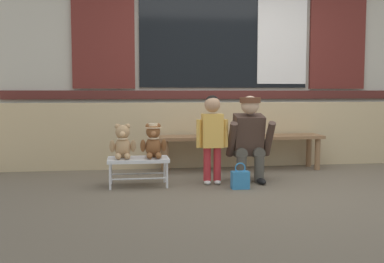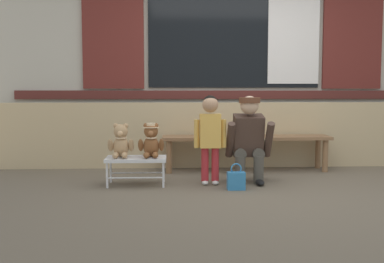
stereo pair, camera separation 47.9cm
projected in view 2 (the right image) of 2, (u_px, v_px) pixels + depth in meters
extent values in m
plane|color=brown|center=(258.00, 188.00, 4.76)|extent=(60.00, 60.00, 0.00)
cube|color=tan|center=(238.00, 134.00, 6.15)|extent=(6.48, 0.25, 0.85)
cube|color=#B7B2A3|center=(233.00, 33.00, 6.55)|extent=(6.61, 0.20, 3.64)
cube|color=#56231E|center=(234.00, 95.00, 6.50)|extent=(6.08, 0.04, 0.12)
cube|color=black|center=(234.00, 37.00, 6.44)|extent=(2.40, 0.03, 1.40)
cube|color=white|center=(294.00, 38.00, 6.46)|extent=(0.73, 0.02, 1.29)
cube|color=maroon|center=(113.00, 37.00, 6.34)|extent=(0.84, 0.05, 1.43)
cube|color=maroon|center=(352.00, 38.00, 6.51)|extent=(0.84, 0.05, 1.43)
cube|color=#8E6642|center=(248.00, 139.00, 5.64)|extent=(2.10, 0.11, 0.04)
cube|color=#8E6642|center=(246.00, 138.00, 5.78)|extent=(2.10, 0.11, 0.04)
cube|color=#8E6642|center=(244.00, 136.00, 5.93)|extent=(2.10, 0.11, 0.04)
cylinder|color=#8E6642|center=(169.00, 157.00, 5.62)|extent=(0.07, 0.07, 0.40)
cylinder|color=#8E6642|center=(169.00, 154.00, 5.89)|extent=(0.07, 0.07, 0.40)
cylinder|color=#8E6642|center=(325.00, 156.00, 5.71)|extent=(0.07, 0.07, 0.40)
cylinder|color=#8E6642|center=(318.00, 153.00, 5.99)|extent=(0.07, 0.07, 0.40)
cube|color=silver|center=(136.00, 159.00, 4.91)|extent=(0.64, 0.36, 0.04)
cylinder|color=silver|center=(107.00, 176.00, 4.76)|extent=(0.02, 0.02, 0.26)
cylinder|color=silver|center=(111.00, 171.00, 5.06)|extent=(0.02, 0.02, 0.26)
cylinder|color=silver|center=(163.00, 175.00, 4.79)|extent=(0.02, 0.02, 0.26)
cylinder|color=silver|center=(164.00, 170.00, 5.09)|extent=(0.02, 0.02, 0.26)
cylinder|color=silver|center=(135.00, 178.00, 4.78)|extent=(0.58, 0.02, 0.02)
cylinder|color=silver|center=(137.00, 173.00, 5.07)|extent=(0.58, 0.02, 0.02)
ellipsoid|color=tan|center=(121.00, 147.00, 4.91)|extent=(0.17, 0.14, 0.22)
sphere|color=tan|center=(121.00, 131.00, 4.89)|extent=(0.15, 0.15, 0.15)
sphere|color=#F4C188|center=(120.00, 133.00, 4.83)|extent=(0.06, 0.06, 0.06)
sphere|color=tan|center=(116.00, 126.00, 4.89)|extent=(0.06, 0.06, 0.06)
ellipsoid|color=tan|center=(110.00, 145.00, 4.87)|extent=(0.06, 0.11, 0.16)
ellipsoid|color=tan|center=(116.00, 155.00, 4.80)|extent=(0.06, 0.15, 0.06)
sphere|color=tan|center=(126.00, 126.00, 4.89)|extent=(0.06, 0.06, 0.06)
ellipsoid|color=tan|center=(131.00, 145.00, 4.88)|extent=(0.06, 0.11, 0.16)
ellipsoid|color=tan|center=(125.00, 155.00, 4.80)|extent=(0.06, 0.15, 0.06)
torus|color=beige|center=(121.00, 138.00, 4.90)|extent=(0.13, 0.13, 0.02)
ellipsoid|color=brown|center=(151.00, 147.00, 4.93)|extent=(0.17, 0.14, 0.22)
sphere|color=brown|center=(151.00, 131.00, 4.90)|extent=(0.15, 0.15, 0.15)
sphere|color=#AE6E42|center=(151.00, 133.00, 4.85)|extent=(0.06, 0.06, 0.06)
sphere|color=brown|center=(146.00, 126.00, 4.90)|extent=(0.06, 0.06, 0.06)
ellipsoid|color=brown|center=(141.00, 145.00, 4.89)|extent=(0.06, 0.11, 0.16)
ellipsoid|color=brown|center=(146.00, 155.00, 4.82)|extent=(0.06, 0.15, 0.06)
sphere|color=brown|center=(156.00, 126.00, 4.91)|extent=(0.06, 0.06, 0.06)
ellipsoid|color=brown|center=(161.00, 145.00, 4.90)|extent=(0.06, 0.11, 0.16)
ellipsoid|color=brown|center=(155.00, 155.00, 4.82)|extent=(0.06, 0.15, 0.06)
torus|color=beige|center=(151.00, 138.00, 4.91)|extent=(0.13, 0.13, 0.02)
cylinder|color=beige|center=(151.00, 127.00, 4.90)|extent=(0.17, 0.17, 0.01)
cylinder|color=beige|center=(151.00, 125.00, 4.90)|extent=(0.10, 0.10, 0.04)
cylinder|color=#B7282D|center=(205.00, 164.00, 4.93)|extent=(0.08, 0.08, 0.36)
ellipsoid|color=silver|center=(205.00, 183.00, 4.93)|extent=(0.07, 0.12, 0.05)
cylinder|color=#B7282D|center=(215.00, 164.00, 4.94)|extent=(0.08, 0.08, 0.36)
ellipsoid|color=silver|center=(215.00, 183.00, 4.94)|extent=(0.07, 0.12, 0.05)
cube|color=#EAB24C|center=(210.00, 131.00, 4.90)|extent=(0.22, 0.15, 0.36)
cylinder|color=#EAB24C|center=(197.00, 134.00, 4.90)|extent=(0.06, 0.06, 0.30)
cylinder|color=#EAB24C|center=(224.00, 134.00, 4.91)|extent=(0.06, 0.06, 0.30)
sphere|color=tan|center=(210.00, 105.00, 4.88)|extent=(0.17, 0.17, 0.17)
sphere|color=black|center=(210.00, 103.00, 4.89)|extent=(0.16, 0.16, 0.16)
cylinder|color=#4C473D|center=(240.00, 170.00, 4.97)|extent=(0.11, 0.11, 0.30)
cylinder|color=#4C473D|center=(238.00, 153.00, 5.10)|extent=(0.13, 0.32, 0.13)
ellipsoid|color=black|center=(241.00, 183.00, 4.91)|extent=(0.09, 0.20, 0.06)
cylinder|color=#4C473D|center=(259.00, 170.00, 4.98)|extent=(0.11, 0.11, 0.30)
cylinder|color=#4C473D|center=(256.00, 153.00, 5.11)|extent=(0.13, 0.32, 0.13)
ellipsoid|color=black|center=(260.00, 182.00, 4.92)|extent=(0.09, 0.20, 0.06)
cube|color=#473328|center=(248.00, 135.00, 5.06)|extent=(0.32, 0.30, 0.47)
cylinder|color=#473328|center=(230.00, 140.00, 4.95)|extent=(0.08, 0.28, 0.40)
cylinder|color=#473328|center=(269.00, 140.00, 4.97)|extent=(0.08, 0.28, 0.40)
sphere|color=#DBB28E|center=(249.00, 105.00, 4.96)|extent=(0.20, 0.20, 0.20)
cylinder|color=brown|center=(250.00, 100.00, 4.95)|extent=(0.23, 0.23, 0.06)
cube|color=brown|center=(263.00, 147.00, 5.17)|extent=(0.10, 0.22, 0.16)
cube|color=teal|center=(236.00, 181.00, 4.69)|extent=(0.18, 0.11, 0.18)
torus|color=teal|center=(236.00, 169.00, 4.68)|extent=(0.11, 0.01, 0.11)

